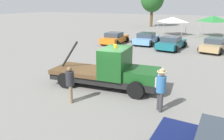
# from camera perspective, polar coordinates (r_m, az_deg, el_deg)

# --- Properties ---
(ground_plane) EXTENTS (160.00, 160.00, 0.00)m
(ground_plane) POSITION_cam_1_polar(r_m,az_deg,el_deg) (12.62, -2.02, -4.25)
(ground_plane) COLOR gray
(tow_truck) EXTENTS (6.38, 2.71, 2.51)m
(tow_truck) POSITION_cam_1_polar(r_m,az_deg,el_deg) (12.16, -0.39, -0.25)
(tow_truck) COLOR black
(tow_truck) RESTS_ON ground
(person_near_truck) EXTENTS (0.43, 0.43, 1.93)m
(person_near_truck) POSITION_cam_1_polar(r_m,az_deg,el_deg) (9.66, 12.66, -4.32)
(person_near_truck) COLOR #38383D
(person_near_truck) RESTS_ON ground
(person_at_hood) EXTENTS (0.40, 0.40, 1.78)m
(person_at_hood) POSITION_cam_1_polar(r_m,az_deg,el_deg) (10.50, -10.88, -3.09)
(person_at_hood) COLOR #847051
(person_at_hood) RESTS_ON ground
(parked_car_orange) EXTENTS (2.62, 4.44, 1.34)m
(parked_car_orange) POSITION_cam_1_polar(r_m,az_deg,el_deg) (25.72, 0.66, 8.32)
(parked_car_orange) COLOR orange
(parked_car_orange) RESTS_ON ground
(parked_car_skyblue) EXTENTS (2.60, 4.45, 1.34)m
(parked_car_skyblue) POSITION_cam_1_polar(r_m,az_deg,el_deg) (25.71, 8.99, 8.10)
(parked_car_skyblue) COLOR #669ED1
(parked_car_skyblue) RESTS_ON ground
(parked_car_teal) EXTENTS (2.75, 4.59, 1.34)m
(parked_car_teal) POSITION_cam_1_polar(r_m,az_deg,el_deg) (23.44, 15.23, 6.85)
(parked_car_teal) COLOR #196670
(parked_car_teal) RESTS_ON ground
(parked_car_tan) EXTENTS (2.88, 5.10, 1.34)m
(parked_car_tan) POSITION_cam_1_polar(r_m,az_deg,el_deg) (23.98, 25.28, 6.03)
(parked_car_tan) COLOR tan
(parked_car_tan) RESTS_ON ground
(canopy_tent_white) EXTENTS (3.45, 3.45, 2.64)m
(canopy_tent_white) POSITION_cam_1_polar(r_m,az_deg,el_deg) (33.80, 15.59, 12.59)
(canopy_tent_white) COLOR #9E9EA3
(canopy_tent_white) RESTS_ON ground
(canopy_tent_green) EXTENTS (3.36, 3.36, 2.89)m
(canopy_tent_green) POSITION_cam_1_polar(r_m,az_deg,el_deg) (34.40, 24.98, 12.07)
(canopy_tent_green) COLOR #9E9EA3
(canopy_tent_green) RESTS_ON ground
(traffic_cone) EXTENTS (0.40, 0.40, 0.55)m
(traffic_cone) POSITION_cam_1_polar(r_m,az_deg,el_deg) (14.50, 7.13, -0.44)
(traffic_cone) COLOR black
(traffic_cone) RESTS_ON ground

